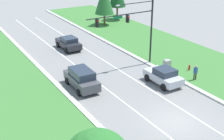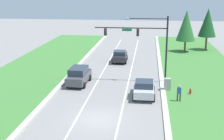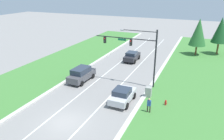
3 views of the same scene
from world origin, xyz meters
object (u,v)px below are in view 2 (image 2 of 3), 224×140
pedestrian (179,93)px  graphite_suv (79,75)px  charcoal_sedan (120,56)px  utility_cabinet (167,84)px  conifer_near_right_tree (186,26)px  traffic_signal_mast (145,38)px  fire_hydrant (190,92)px  silver_sedan (144,88)px  conifer_far_right_tree (208,23)px

pedestrian → graphite_suv: bearing=-22.6°
charcoal_sedan → graphite_suv: (-3.59, -11.33, 0.15)m
graphite_suv → utility_cabinet: size_ratio=3.60×
pedestrian → conifer_near_right_tree: 24.57m
traffic_signal_mast → utility_cabinet: bearing=-49.5°
pedestrian → fire_hydrant: size_ratio=2.41×
silver_sedan → pedestrian: size_ratio=2.49×
utility_cabinet → fire_hydrant: 2.56m
traffic_signal_mast → graphite_suv: traffic_signal_mast is taller
conifer_near_right_tree → conifer_far_right_tree: conifer_far_right_tree is taller
fire_hydrant → conifer_near_right_tree: size_ratio=0.10×
traffic_signal_mast → charcoal_sedan: traffic_signal_mast is taller
fire_hydrant → silver_sedan: bearing=-166.2°
charcoal_sedan → traffic_signal_mast: bearing=-69.5°
traffic_signal_mast → utility_cabinet: 5.87m
silver_sedan → utility_cabinet: size_ratio=3.16×
charcoal_sedan → conifer_near_right_tree: bearing=38.2°
silver_sedan → pedestrian: silver_sedan is taller
graphite_suv → conifer_near_right_tree: 24.27m
charcoal_sedan → conifer_far_right_tree: 17.85m
silver_sedan → conifer_far_right_tree: bearing=67.9°
graphite_suv → utility_cabinet: (9.83, -1.10, -0.35)m
graphite_suv → pedestrian: bearing=-20.8°
pedestrian → conifer_far_right_tree: (6.84, 26.16, 3.86)m
conifer_far_right_tree → silver_sedan: bearing=-112.0°
utility_cabinet → conifer_near_right_tree: conifer_near_right_tree is taller
silver_sedan → conifer_near_right_tree: 24.20m
silver_sedan → graphite_suv: size_ratio=0.88×
charcoal_sedan → fire_hydrant: 16.04m
traffic_signal_mast → silver_sedan: 6.72m
traffic_signal_mast → graphite_suv: 8.58m
utility_cabinet → pedestrian: (0.91, -3.36, 0.27)m
traffic_signal_mast → fire_hydrant: (4.77, -4.08, -4.75)m
graphite_suv → pedestrian: 11.63m
charcoal_sedan → pedestrian: bearing=-66.6°
pedestrian → conifer_far_right_tree: conifer_far_right_tree is taller
utility_cabinet → pedestrian: pedestrian is taller
silver_sedan → graphite_suv: bearing=155.3°
utility_cabinet → fire_hydrant: bearing=-26.9°
fire_hydrant → conifer_near_right_tree: conifer_near_right_tree is taller
traffic_signal_mast → silver_sedan: bearing=-88.9°
utility_cabinet → silver_sedan: bearing=-136.3°
charcoal_sedan → conifer_far_right_tree: (13.99, 10.37, 3.93)m
graphite_suv → fire_hydrant: bearing=-8.8°
pedestrian → fire_hydrant: (1.35, 2.21, -0.59)m
pedestrian → conifer_near_right_tree: bearing=-97.3°
graphite_suv → conifer_near_right_tree: size_ratio=0.68×
pedestrian → charcoal_sedan: bearing=-65.7°
traffic_signal_mast → fire_hydrant: traffic_signal_mast is taller
silver_sedan → conifer_far_right_tree: (10.16, 25.11, 3.92)m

